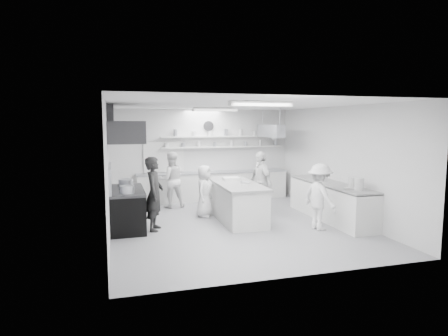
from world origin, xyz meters
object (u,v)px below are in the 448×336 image
object	(u,v)px
back_counter	(213,186)
prep_island	(236,202)
cook_back	(171,180)
cook_stove	(154,194)
right_counter	(331,202)
stove	(127,210)

from	to	relation	value
back_counter	prep_island	xyz separation A→B (m)	(-0.08, -2.73, 0.01)
back_counter	cook_back	xyz separation A→B (m)	(-1.52, -0.80, 0.39)
cook_stove	cook_back	bearing A→B (deg)	-2.29
prep_island	back_counter	bearing A→B (deg)	88.90
prep_island	cook_back	bearing A→B (deg)	127.33
right_counter	prep_island	xyz separation A→B (m)	(-2.43, 0.67, -0.00)
back_counter	right_counter	xyz separation A→B (m)	(2.35, -3.40, 0.01)
prep_island	cook_back	size ratio (longest dim) A/B	1.50
prep_island	right_counter	bearing A→B (deg)	-14.87
cook_stove	stove	bearing A→B (deg)	73.55
stove	cook_back	distance (m)	2.46
back_counter	stove	bearing A→B (deg)	-136.01
cook_back	stove	bearing A→B (deg)	51.80
cook_back	back_counter	bearing A→B (deg)	-156.15
back_counter	prep_island	distance (m)	2.73
back_counter	prep_island	bearing A→B (deg)	-91.70
stove	right_counter	xyz separation A→B (m)	(5.25, -0.60, 0.02)
back_counter	right_counter	size ratio (longest dim) A/B	1.52
stove	prep_island	distance (m)	2.82
stove	cook_back	xyz separation A→B (m)	(1.38, 2.00, 0.40)
stove	cook_stove	xyz separation A→B (m)	(0.63, -0.39, 0.43)
right_counter	cook_stove	xyz separation A→B (m)	(-4.62, 0.21, 0.41)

